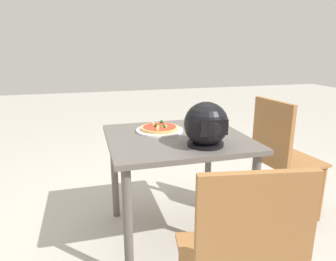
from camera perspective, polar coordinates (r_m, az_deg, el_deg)
ground_plane at (r=2.23m, az=1.50°, el=-18.74°), size 14.00×14.00×0.00m
dining_table at (r=1.95m, az=1.62°, el=-3.88°), size 0.86×0.81×0.71m
pizza_plate at (r=2.02m, az=-1.56°, el=0.04°), size 0.31×0.31×0.01m
pizza at (r=2.02m, az=-1.56°, el=0.52°), size 0.25×0.25×0.04m
motorcycle_helmet at (r=1.72m, az=7.18°, el=1.01°), size 0.25×0.25×0.25m
chair_side at (r=2.34m, az=20.37°, el=-4.04°), size 0.44×0.44×0.90m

